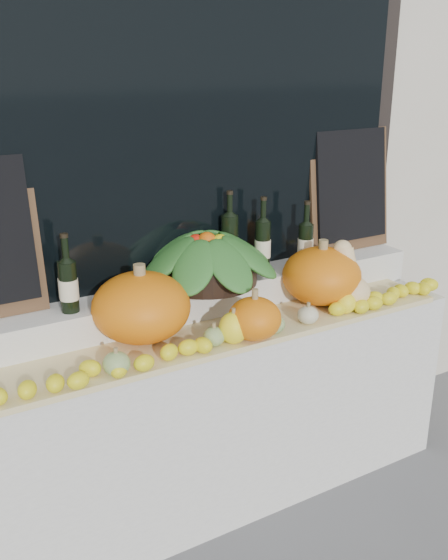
# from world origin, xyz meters

# --- Properties ---
(storefront_facade) EXTENTS (7.00, 0.94, 4.50)m
(storefront_facade) POSITION_xyz_m (0.00, 2.25, 2.25)
(storefront_facade) COLOR beige
(storefront_facade) RESTS_ON ground
(display_sill) EXTENTS (2.30, 0.55, 0.88)m
(display_sill) POSITION_xyz_m (0.00, 1.52, 0.44)
(display_sill) COLOR silver
(display_sill) RESTS_ON ground
(rear_tier) EXTENTS (2.30, 0.25, 0.16)m
(rear_tier) POSITION_xyz_m (0.00, 1.68, 0.96)
(rear_tier) COLOR silver
(rear_tier) RESTS_ON display_sill
(straw_bedding) EXTENTS (2.10, 0.32, 0.02)m
(straw_bedding) POSITION_xyz_m (0.00, 1.40, 0.89)
(straw_bedding) COLOR tan
(straw_bedding) RESTS_ON display_sill
(pumpkin_left) EXTENTS (0.51, 0.51, 0.28)m
(pumpkin_left) POSITION_xyz_m (-0.35, 1.52, 1.05)
(pumpkin_left) COLOR orange
(pumpkin_left) RESTS_ON straw_bedding
(pumpkin_right) EXTENTS (0.48, 0.48, 0.27)m
(pumpkin_right) POSITION_xyz_m (0.54, 1.47, 1.04)
(pumpkin_right) COLOR orange
(pumpkin_right) RESTS_ON straw_bedding
(pumpkin_center) EXTENTS (0.28, 0.28, 0.18)m
(pumpkin_center) POSITION_xyz_m (0.05, 1.29, 0.99)
(pumpkin_center) COLOR orange
(pumpkin_center) RESTS_ON straw_bedding
(butternut_squash) EXTENTS (0.16, 0.22, 0.30)m
(butternut_squash) POSITION_xyz_m (0.63, 1.38, 1.02)
(butternut_squash) COLOR #EFCA8D
(butternut_squash) RESTS_ON straw_bedding
(decorative_gourds) EXTENTS (1.20, 0.13, 0.15)m
(decorative_gourds) POSITION_xyz_m (0.03, 1.30, 0.95)
(decorative_gourds) COLOR #2E681F
(decorative_gourds) RESTS_ON straw_bedding
(lemon_heap) EXTENTS (2.20, 0.16, 0.06)m
(lemon_heap) POSITION_xyz_m (0.00, 1.29, 0.94)
(lemon_heap) COLOR yellow
(lemon_heap) RESTS_ON straw_bedding
(produce_bowl) EXTENTS (0.68, 0.68, 0.24)m
(produce_bowl) POSITION_xyz_m (0.04, 1.66, 1.16)
(produce_bowl) COLOR black
(produce_bowl) RESTS_ON rear_tier
(wine_bottle_far_left) EXTENTS (0.08, 0.08, 0.32)m
(wine_bottle_far_left) POSITION_xyz_m (-0.60, 1.63, 1.15)
(wine_bottle_far_left) COLOR black
(wine_bottle_far_left) RESTS_ON rear_tier
(wine_bottle_near_left) EXTENTS (0.08, 0.08, 0.32)m
(wine_bottle_near_left) POSITION_xyz_m (-0.60, 1.66, 1.15)
(wine_bottle_near_left) COLOR black
(wine_bottle_near_left) RESTS_ON rear_tier
(wine_bottle_tall) EXTENTS (0.08, 0.08, 0.39)m
(wine_bottle_tall) POSITION_xyz_m (0.18, 1.71, 1.18)
(wine_bottle_tall) COLOR black
(wine_bottle_tall) RESTS_ON rear_tier
(wine_bottle_near_right) EXTENTS (0.08, 0.08, 0.36)m
(wine_bottle_near_right) POSITION_xyz_m (0.33, 1.66, 1.17)
(wine_bottle_near_right) COLOR black
(wine_bottle_near_right) RESTS_ON rear_tier
(wine_bottle_far_right) EXTENTS (0.08, 0.08, 0.32)m
(wine_bottle_far_right) POSITION_xyz_m (0.56, 1.63, 1.15)
(wine_bottle_far_right) COLOR black
(wine_bottle_far_right) RESTS_ON rear_tier
(chalkboard_right) EXTENTS (0.50, 0.11, 0.62)m
(chalkboard_right) POSITION_xyz_m (0.92, 1.74, 1.36)
(chalkboard_right) COLOR #4C331E
(chalkboard_right) RESTS_ON rear_tier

